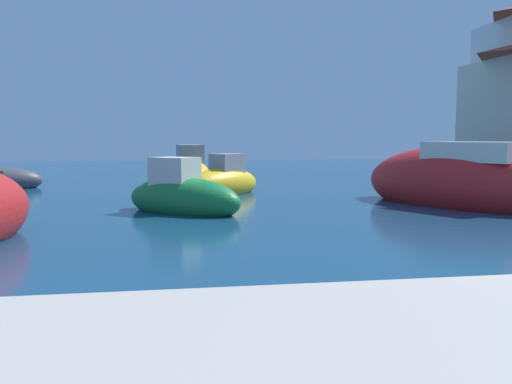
{
  "coord_description": "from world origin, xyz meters",
  "views": [
    {
      "loc": [
        -5.73,
        -7.08,
        1.96
      ],
      "look_at": [
        -3.23,
        8.73,
        0.32
      ],
      "focal_mm": 37.1,
      "sensor_mm": 36.0,
      "label": 1
    }
  ],
  "objects": [
    {
      "name": "moored_boat_0",
      "position": [
        2.58,
        7.14,
        0.69
      ],
      "size": [
        5.26,
        6.75,
        2.36
      ],
      "rotation": [
        0.0,
        0.0,
        2.08
      ],
      "color": "#B21E1E",
      "rests_on": "ground"
    },
    {
      "name": "moored_boat_6",
      "position": [
        5.9,
        13.88,
        0.53
      ],
      "size": [
        4.82,
        2.51,
        2.05
      ],
      "rotation": [
        0.0,
        0.0,
        3.32
      ],
      "color": "#B21E1E",
      "rests_on": "ground"
    },
    {
      "name": "moored_boat_2",
      "position": [
        -4.0,
        11.39,
        0.4
      ],
      "size": [
        3.43,
        3.31,
        1.68
      ],
      "rotation": [
        0.0,
        0.0,
        3.89
      ],
      "color": "gold",
      "rests_on": "ground"
    },
    {
      "name": "moored_boat_7",
      "position": [
        -5.49,
        6.97,
        0.42
      ],
      "size": [
        3.57,
        3.29,
        1.73
      ],
      "rotation": [
        0.0,
        0.0,
        5.59
      ],
      "color": "#197233",
      "rests_on": "ground"
    },
    {
      "name": "moored_boat_4",
      "position": [
        -4.95,
        15.75,
        0.5
      ],
      "size": [
        1.95,
        3.95,
        1.97
      ],
      "rotation": [
        0.0,
        0.0,
        4.84
      ],
      "color": "gold",
      "rests_on": "ground"
    }
  ]
}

